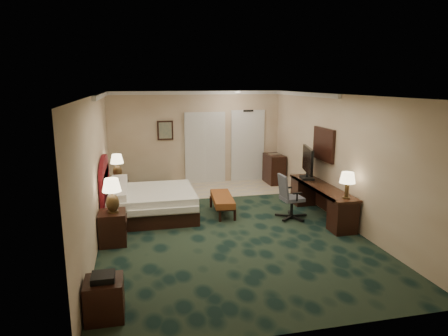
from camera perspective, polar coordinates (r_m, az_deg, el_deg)
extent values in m
cube|color=black|center=(8.44, 0.14, -8.24)|extent=(5.00, 7.50, 0.00)
cube|color=white|center=(7.92, 0.15, 10.40)|extent=(5.00, 7.50, 0.00)
cube|color=tan|center=(11.71, -3.97, 4.31)|extent=(5.00, 0.00, 2.70)
cube|color=tan|center=(4.62, 10.69, -8.20)|extent=(5.00, 0.00, 2.70)
cube|color=tan|center=(7.91, -17.80, -0.04)|extent=(0.00, 7.50, 2.70)
cube|color=tan|center=(8.96, 15.93, 1.45)|extent=(0.00, 7.50, 2.70)
cube|color=beige|center=(11.33, 1.30, -2.87)|extent=(3.20, 1.70, 0.01)
cube|color=silver|center=(12.05, 3.38, 3.10)|extent=(1.02, 0.06, 2.18)
cube|color=#B8B6B1|center=(11.75, -2.71, 2.87)|extent=(1.20, 0.06, 2.10)
cube|color=slate|center=(11.53, -8.40, 5.34)|extent=(0.45, 0.06, 0.55)
cube|color=white|center=(9.43, 14.06, 3.30)|extent=(0.05, 0.95, 0.75)
cube|color=silver|center=(9.05, -10.28, -5.02)|extent=(1.88, 1.75, 0.60)
cube|color=black|center=(7.75, -15.61, -8.21)|extent=(0.49, 0.56, 0.61)
cube|color=black|center=(10.25, -14.92, -3.11)|extent=(0.51, 0.58, 0.63)
cube|color=brown|center=(9.13, -0.25, -5.27)|extent=(0.54, 1.27, 0.42)
cube|color=black|center=(5.53, -16.70, -17.46)|extent=(0.48, 0.48, 0.51)
cube|color=black|center=(9.16, 13.68, -4.64)|extent=(0.52, 2.43, 0.70)
cube|color=black|center=(9.58, 11.86, 0.68)|extent=(0.30, 0.97, 0.76)
cube|color=black|center=(11.89, 7.16, -0.14)|extent=(0.45, 0.82, 0.86)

